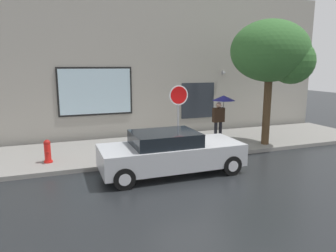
{
  "coord_description": "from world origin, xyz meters",
  "views": [
    {
      "loc": [
        -4.05,
        -9.18,
        3.48
      ],
      "look_at": [
        -0.02,
        1.8,
        1.2
      ],
      "focal_mm": 33.51,
      "sensor_mm": 36.0,
      "label": 1
    }
  ],
  "objects_px": {
    "fire_hydrant": "(48,151)",
    "street_tree": "(275,54)",
    "stop_sign": "(178,105)",
    "parked_car": "(170,153)",
    "pedestrian_with_umbrella": "(222,105)"
  },
  "relations": [
    {
      "from": "fire_hydrant",
      "to": "street_tree",
      "type": "distance_m",
      "value": 9.51
    },
    {
      "from": "fire_hydrant",
      "to": "stop_sign",
      "type": "distance_m",
      "value": 5.0
    },
    {
      "from": "parked_car",
      "to": "street_tree",
      "type": "distance_m",
      "value": 6.27
    },
    {
      "from": "fire_hydrant",
      "to": "stop_sign",
      "type": "relative_size",
      "value": 0.31
    },
    {
      "from": "fire_hydrant",
      "to": "parked_car",
      "type": "bearing_deg",
      "value": -29.22
    },
    {
      "from": "pedestrian_with_umbrella",
      "to": "parked_car",
      "type": "bearing_deg",
      "value": -141.31
    },
    {
      "from": "stop_sign",
      "to": "parked_car",
      "type": "bearing_deg",
      "value": -118.95
    },
    {
      "from": "parked_car",
      "to": "stop_sign",
      "type": "distance_m",
      "value": 2.5
    },
    {
      "from": "parked_car",
      "to": "fire_hydrant",
      "type": "relative_size",
      "value": 5.68
    },
    {
      "from": "street_tree",
      "to": "stop_sign",
      "type": "height_order",
      "value": "street_tree"
    },
    {
      "from": "fire_hydrant",
      "to": "street_tree",
      "type": "height_order",
      "value": "street_tree"
    },
    {
      "from": "parked_car",
      "to": "pedestrian_with_umbrella",
      "type": "distance_m",
      "value": 4.51
    },
    {
      "from": "pedestrian_with_umbrella",
      "to": "street_tree",
      "type": "relative_size",
      "value": 0.4
    },
    {
      "from": "fire_hydrant",
      "to": "pedestrian_with_umbrella",
      "type": "bearing_deg",
      "value": 5.14
    },
    {
      "from": "parked_car",
      "to": "street_tree",
      "type": "bearing_deg",
      "value": 17.28
    }
  ]
}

